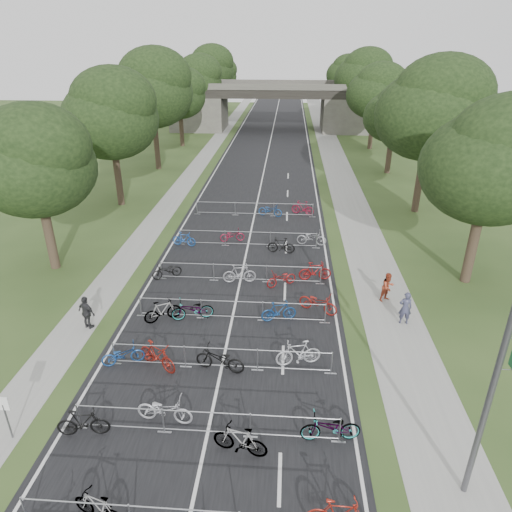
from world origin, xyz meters
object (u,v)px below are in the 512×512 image
at_px(park_sign, 4,410).
at_px(bike_1, 99,508).
at_px(pedestrian_b, 388,287).
at_px(lamppost, 495,382).
at_px(pedestrian_c, 87,313).
at_px(pedestrian_a, 405,308).
at_px(overpass_bridge, 273,106).

height_order(park_sign, bike_1, park_sign).
height_order(bike_1, pedestrian_b, pedestrian_b).
xyz_separation_m(lamppost, bike_1, (-10.86, -1.75, -3.75)).
bearing_deg(bike_1, lamppost, 116.50).
bearing_deg(park_sign, pedestrian_c, 90.20).
relative_size(pedestrian_a, pedestrian_c, 1.01).
relative_size(bike_1, pedestrian_c, 1.04).
bearing_deg(overpass_bridge, bike_1, -92.24).
xyz_separation_m(bike_1, pedestrian_b, (10.56, 13.19, 0.27)).
distance_m(pedestrian_a, pedestrian_b, 2.19).
xyz_separation_m(overpass_bridge, pedestrian_b, (8.03, -51.57, -2.73)).
height_order(overpass_bridge, bike_1, overpass_bridge).
bearing_deg(bike_1, park_sign, -105.50).
bearing_deg(pedestrian_a, overpass_bridge, -80.40).
bearing_deg(park_sign, pedestrian_a, 28.50).
distance_m(overpass_bridge, pedestrian_c, 55.70).
bearing_deg(pedestrian_a, pedestrian_c, 6.27).
bearing_deg(pedestrian_b, bike_1, -161.90).
xyz_separation_m(overpass_bridge, pedestrian_c, (-6.82, -55.22, -2.68)).
bearing_deg(pedestrian_c, lamppost, 176.95).
bearing_deg(pedestrian_b, pedestrian_a, -112.05).
relative_size(overpass_bridge, pedestrian_a, 17.98).
relative_size(lamppost, pedestrian_a, 4.76).
height_order(park_sign, pedestrian_a, park_sign).
relative_size(lamppost, pedestrian_c, 4.79).
distance_m(park_sign, pedestrian_a, 17.36).
relative_size(overpass_bridge, pedestrian_b, 19.29).
distance_m(pedestrian_a, pedestrian_c, 15.35).
bearing_deg(bike_1, overpass_bridge, -164.91).
bearing_deg(park_sign, lamppost, -3.78).
bearing_deg(pedestrian_c, overpass_bridge, -72.92).
xyz_separation_m(lamppost, pedestrian_b, (-0.30, 11.43, -3.48)).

